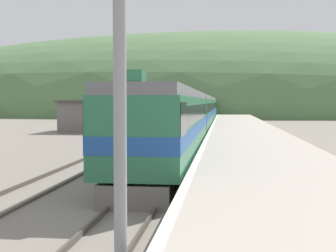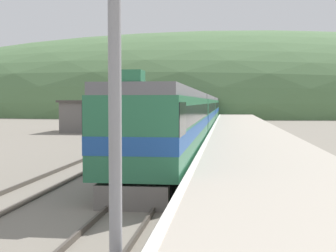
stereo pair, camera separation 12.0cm
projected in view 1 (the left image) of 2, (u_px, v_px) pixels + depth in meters
track_main at (206, 123)px, 71.99m from camera, size 1.52×180.00×0.16m
track_siding at (178, 122)px, 72.50m from camera, size 1.52×180.00×0.16m
platform at (239, 127)px, 51.61m from camera, size 5.81×140.00×1.04m
distant_hills at (214, 113)px, 134.95m from camera, size 228.83×102.97×44.68m
station_shed at (97, 116)px, 51.69m from camera, size 7.31×7.09×3.46m
express_train_lead_car at (171, 124)px, 24.26m from camera, size 2.96×21.42×4.26m
carriage_second at (196, 113)px, 47.10m from camera, size 2.95×22.41×3.90m
carriage_third at (205, 109)px, 70.19m from camera, size 2.95×22.41×3.90m
carriage_fourth at (210, 108)px, 93.29m from camera, size 2.95×22.41×3.90m
siding_train at (169, 111)px, 60.12m from camera, size 2.90×41.37×3.98m
signal_mast_main at (119, 4)px, 6.95m from camera, size 2.20×0.42×7.26m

